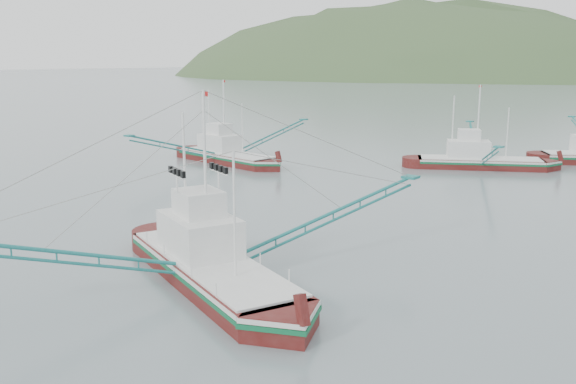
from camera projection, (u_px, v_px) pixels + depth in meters
The scene contains 5 objects.
ground at pixel (223, 263), 36.81m from camera, with size 1200.00×1200.00×0.00m, color slate.
main_boat at pixel (210, 242), 33.28m from camera, with size 15.09×25.53×10.77m.
bg_boat_far at pixel (480, 150), 68.14m from camera, with size 14.93×21.86×9.52m.
bg_boat_left at pixel (226, 149), 72.01m from camera, with size 13.90×24.42×9.93m.
headland_left at pixel (406, 76), 422.54m from camera, with size 448.00×308.00×210.00m, color #375029.
Camera 1 is at (24.72, -25.32, 11.56)m, focal length 40.00 mm.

